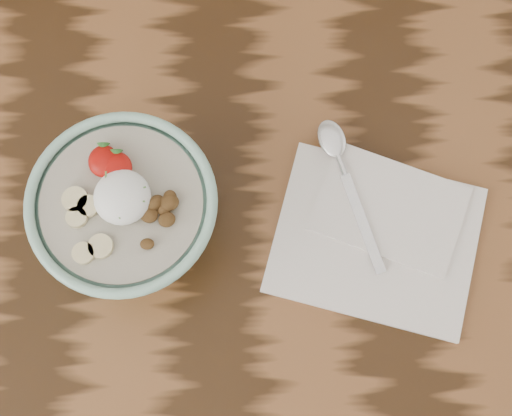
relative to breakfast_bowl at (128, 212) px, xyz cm
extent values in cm
cube|color=black|center=(9.24, 6.15, -8.83)|extent=(160.00, 90.00, 4.00)
cylinder|color=#90C1AE|center=(-0.01, -0.03, -6.20)|extent=(8.86, 8.86, 1.27)
torus|color=#90C1AE|center=(-0.01, -0.03, 4.14)|extent=(20.14, 20.14, 1.16)
cylinder|color=#BDB49C|center=(-0.01, -0.03, 3.50)|extent=(17.08, 17.08, 1.05)
ellipsoid|color=white|center=(0.33, 0.24, 5.17)|extent=(5.92, 5.92, 3.26)
ellipsoid|color=#A40C07|center=(-1.77, 4.26, 4.91)|extent=(3.21, 3.53, 1.77)
cone|color=#286623|center=(-1.77, 5.70, 5.21)|extent=(1.40, 1.03, 1.52)
ellipsoid|color=#A40C07|center=(-0.39, 3.46, 4.93)|extent=(3.25, 3.58, 1.79)
cone|color=#286623|center=(-0.39, 4.93, 5.23)|extent=(1.40, 1.03, 1.52)
cylinder|color=beige|center=(-4.67, 0.30, 4.43)|extent=(2.69, 2.69, 0.70)
cylinder|color=beige|center=(-3.57, -5.36, 4.43)|extent=(2.27, 2.27, 0.70)
cylinder|color=beige|center=(-1.85, -4.68, 4.43)|extent=(2.54, 2.54, 0.70)
cylinder|color=beige|center=(-3.24, -0.42, 4.43)|extent=(2.29, 2.29, 0.70)
cylinder|color=beige|center=(-4.42, -1.61, 4.43)|extent=(2.19, 2.19, 0.70)
ellipsoid|color=#543818|center=(2.87, -4.56, 4.54)|extent=(1.48, 1.21, 0.88)
ellipsoid|color=#543818|center=(4.86, -2.09, 4.66)|extent=(2.20, 2.07, 1.26)
ellipsoid|color=#543818|center=(5.07, -0.33, 4.77)|extent=(2.49, 2.26, 1.20)
ellipsoid|color=#543818|center=(4.53, -0.96, 4.52)|extent=(1.89, 1.92, 1.08)
ellipsoid|color=#543818|center=(3.80, 0.02, 4.54)|extent=(1.68, 1.46, 0.88)
ellipsoid|color=#543818|center=(2.46, 0.16, 4.59)|extent=(2.27, 2.27, 1.17)
ellipsoid|color=#543818|center=(3.54, -0.45, 4.74)|extent=(2.46, 2.20, 1.52)
ellipsoid|color=#543818|center=(2.76, 0.12, 4.57)|extent=(1.87, 1.87, 1.12)
ellipsoid|color=#543818|center=(3.03, -1.50, 4.71)|extent=(2.64, 2.61, 1.14)
ellipsoid|color=#543818|center=(5.14, 0.32, 4.57)|extent=(1.58, 1.70, 0.91)
cylinder|color=#4D8136|center=(-0.28, -1.63, 6.03)|extent=(1.44, 1.34, 0.24)
cylinder|color=#4D8136|center=(-1.27, 1.04, 6.03)|extent=(0.24, 1.63, 0.24)
cylinder|color=#4D8136|center=(1.88, 0.05, 6.03)|extent=(0.78, 1.60, 0.24)
cylinder|color=#4D8136|center=(1.02, 1.64, 6.03)|extent=(1.29, 0.68, 0.23)
cylinder|color=#4D8136|center=(-1.25, 2.14, 6.03)|extent=(0.20, 1.26, 0.22)
cylinder|color=#4D8136|center=(2.09, 0.78, 6.03)|extent=(1.60, 0.66, 0.24)
cylinder|color=#4D8136|center=(1.03, 2.09, 6.03)|extent=(1.73, 0.54, 0.24)
cylinder|color=#4D8136|center=(-0.62, 0.38, 6.03)|extent=(0.97, 1.59, 0.24)
cylinder|color=#4D8136|center=(0.32, 1.64, 6.03)|extent=(1.86, 0.56, 0.24)
cylinder|color=#4D8136|center=(0.42, -0.94, 6.03)|extent=(0.85, 1.49, 0.23)
cylinder|color=#4D8136|center=(-0.51, -0.61, 6.03)|extent=(1.22, 1.31, 0.24)
cylinder|color=#4D8136|center=(1.93, -0.38, 6.03)|extent=(1.77, 0.43, 0.24)
cylinder|color=#4D8136|center=(1.61, 0.14, 6.03)|extent=(1.66, 0.72, 0.24)
cube|color=white|center=(27.97, -2.26, -6.38)|extent=(27.37, 24.32, 0.89)
cube|color=white|center=(29.75, 1.30, -5.67)|extent=(20.00, 17.05, 0.53)
cube|color=silver|center=(26.41, -0.50, -5.22)|extent=(4.69, 12.18, 0.38)
cylinder|color=silver|center=(24.16, 6.96, -5.03)|extent=(1.65, 3.31, 0.75)
ellipsoid|color=silver|center=(23.27, 9.93, -4.89)|extent=(4.57, 5.67, 1.02)
camera|label=1|loc=(13.60, -19.81, 75.16)|focal=50.00mm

